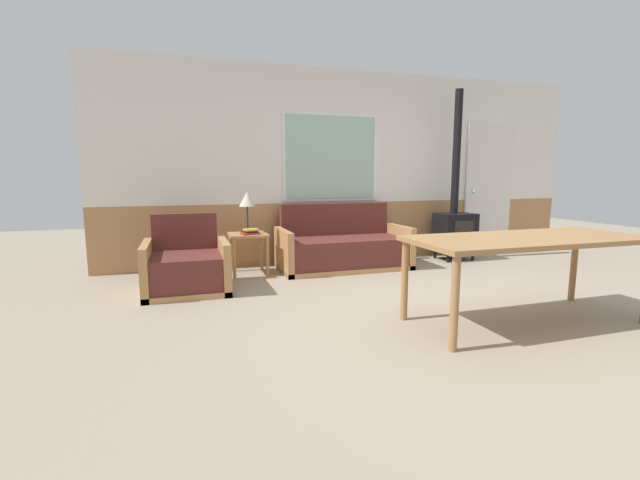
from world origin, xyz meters
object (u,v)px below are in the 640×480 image
object	(u,v)px
wood_stove	(455,222)
table_lamp	(247,202)
couch	(343,249)
side_table	(248,241)
dining_table	(527,245)
armchair	(187,268)

from	to	relation	value
wood_stove	table_lamp	bearing A→B (deg)	178.86
couch	side_table	xyz separation A→B (m)	(-1.26, 0.05, 0.16)
table_lamp	couch	bearing A→B (deg)	-6.18
couch	dining_table	distance (m)	2.60
side_table	dining_table	distance (m)	3.20
armchair	table_lamp	size ratio (longest dim) A/B	1.68
side_table	table_lamp	xyz separation A→B (m)	(0.01, 0.08, 0.49)
couch	wood_stove	size ratio (longest dim) A/B	0.70
couch	table_lamp	size ratio (longest dim) A/B	3.32
table_lamp	dining_table	distance (m)	3.26
wood_stove	side_table	bearing A→B (deg)	-179.60
dining_table	armchair	bearing A→B (deg)	144.68
couch	side_table	size ratio (longest dim) A/B	3.34
armchair	wood_stove	xyz separation A→B (m)	(3.80, 0.63, 0.32)
couch	wood_stove	world-z (taller)	wood_stove
dining_table	wood_stove	bearing A→B (deg)	66.67
side_table	table_lamp	world-z (taller)	table_lamp
side_table	table_lamp	distance (m)	0.50
armchair	table_lamp	world-z (taller)	table_lamp
armchair	table_lamp	bearing A→B (deg)	41.37
couch	dining_table	size ratio (longest dim) A/B	0.86
table_lamp	wood_stove	world-z (taller)	wood_stove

